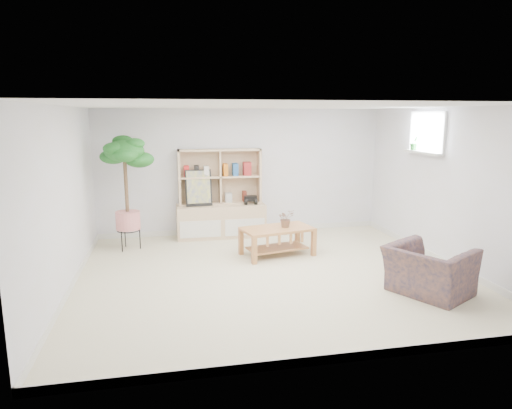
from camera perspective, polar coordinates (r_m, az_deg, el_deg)
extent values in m
cube|color=beige|center=(6.73, 1.88, -8.68)|extent=(5.50, 5.00, 0.01)
cube|color=white|center=(6.34, 2.02, 12.20)|extent=(5.50, 5.00, 0.01)
cube|color=white|center=(8.85, -1.78, 4.10)|extent=(5.50, 0.01, 2.40)
cube|color=white|center=(4.09, 10.04, -4.36)|extent=(5.50, 0.01, 2.40)
cube|color=white|center=(6.39, -22.82, 0.51)|extent=(0.01, 5.00, 2.40)
cube|color=white|center=(7.54, 22.74, 2.02)|extent=(0.01, 5.00, 2.40)
cube|color=silver|center=(7.95, 20.11, 6.11)|extent=(0.14, 1.00, 0.04)
imported|color=#32772D|center=(7.51, 3.74, -1.73)|extent=(0.32, 0.30, 0.29)
imported|color=#162040|center=(6.31, 20.84, -7.35)|extent=(1.20, 1.25, 0.72)
imported|color=#176820|center=(8.19, 19.13, 7.30)|extent=(0.16, 0.15, 0.25)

